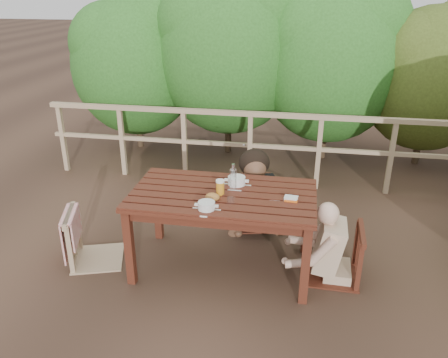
% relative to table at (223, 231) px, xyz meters
% --- Properties ---
extents(ground, '(60.00, 60.00, 0.00)m').
position_rel_table_xyz_m(ground, '(0.00, 0.00, -0.39)').
color(ground, '#4D3425').
rests_on(ground, ground).
extents(table, '(1.67, 0.94, 0.77)m').
position_rel_table_xyz_m(table, '(0.00, 0.00, 0.00)').
color(table, '#401A10').
rests_on(table, ground).
extents(chair_left, '(0.63, 0.63, 1.00)m').
position_rel_table_xyz_m(chair_left, '(-1.25, -0.11, 0.12)').
color(chair_left, tan).
rests_on(chair_left, ground).
extents(chair_far, '(0.60, 0.60, 1.00)m').
position_rel_table_xyz_m(chair_far, '(0.16, 0.88, 0.11)').
color(chair_far, '#401A10').
rests_on(chair_far, ground).
extents(chair_right, '(0.49, 0.49, 0.96)m').
position_rel_table_xyz_m(chair_right, '(1.05, 0.03, 0.10)').
color(chair_right, '#401A10').
rests_on(chair_right, ground).
extents(woman, '(0.74, 0.84, 1.45)m').
position_rel_table_xyz_m(woman, '(0.16, 0.90, 0.34)').
color(woman, black).
rests_on(woman, ground).
extents(diner_right, '(0.62, 0.51, 1.23)m').
position_rel_table_xyz_m(diner_right, '(1.08, 0.03, 0.23)').
color(diner_right, tan).
rests_on(diner_right, ground).
extents(railing, '(5.60, 0.10, 1.01)m').
position_rel_table_xyz_m(railing, '(0.00, 2.00, 0.12)').
color(railing, tan).
rests_on(railing, ground).
extents(hedge_row, '(6.60, 1.60, 3.80)m').
position_rel_table_xyz_m(hedge_row, '(0.40, 3.20, 1.51)').
color(hedge_row, '#275A1D').
rests_on(hedge_row, ground).
extents(soup_near, '(0.24, 0.24, 0.08)m').
position_rel_table_xyz_m(soup_near, '(-0.08, -0.34, 0.43)').
color(soup_near, silver).
rests_on(soup_near, table).
extents(soup_far, '(0.28, 0.28, 0.09)m').
position_rel_table_xyz_m(soup_far, '(0.09, 0.20, 0.43)').
color(soup_far, white).
rests_on(soup_far, table).
extents(bread_roll, '(0.13, 0.10, 0.08)m').
position_rel_table_xyz_m(bread_roll, '(-0.07, -0.15, 0.42)').
color(bread_roll, '#9B6624').
rests_on(bread_roll, table).
extents(beer_glass, '(0.08, 0.08, 0.15)m').
position_rel_table_xyz_m(beer_glass, '(-0.02, -0.02, 0.46)').
color(beer_glass, orange).
rests_on(beer_glass, table).
extents(bottle, '(0.06, 0.06, 0.26)m').
position_rel_table_xyz_m(bottle, '(0.08, 0.09, 0.52)').
color(bottle, white).
rests_on(bottle, table).
extents(tumbler, '(0.06, 0.06, 0.07)m').
position_rel_table_xyz_m(tumbler, '(0.10, -0.19, 0.42)').
color(tumbler, white).
rests_on(tumbler, table).
extents(butter_tub, '(0.12, 0.10, 0.05)m').
position_rel_table_xyz_m(butter_tub, '(0.61, -0.05, 0.41)').
color(butter_tub, silver).
rests_on(butter_tub, table).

